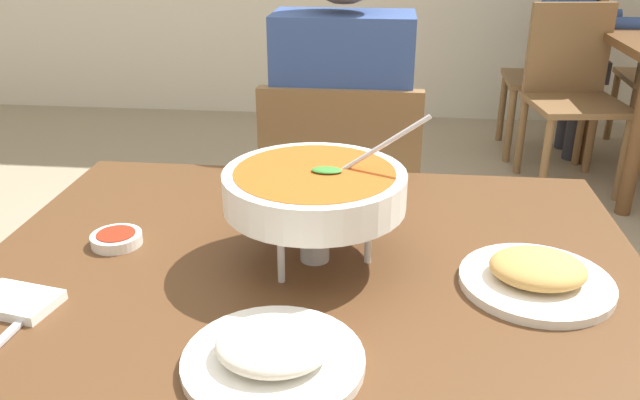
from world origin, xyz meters
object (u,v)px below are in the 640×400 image
Objects in this scene: diner_main at (343,131)px; chair_bg_left at (564,67)px; appetizer_plate at (537,275)px; chair_diner_main at (341,214)px; curry_bowl at (315,190)px; sauce_dish at (116,239)px; patron_bg_left at (572,24)px; chair_bg_corner at (572,85)px; rice_plate at (273,353)px; dining_table_main at (311,321)px.

chair_bg_left is at bearing 61.82° from diner_main.
appetizer_plate is at bearing -65.46° from diner_main.
appetizer_plate is (0.36, -0.80, 0.03)m from diner_main.
chair_diner_main is 2.71× the size of curry_bowl.
sauce_dish is (-0.36, 0.02, -0.12)m from curry_bowl.
sauce_dish is 3.15m from patron_bg_left.
chair_bg_left is at bearing 62.42° from sauce_dish.
chair_bg_left is 0.43m from chair_bg_corner.
curry_bowl is (0.01, -0.71, 0.37)m from chair_diner_main.
curry_bowl is 0.25× the size of patron_bg_left.
rice_plate is 0.27× the size of chair_bg_left.
rice_plate is at bearing -109.86° from chair_bg_left.
diner_main is 1.46× the size of chair_bg_corner.
sauce_dish is at bearing 137.57° from rice_plate.
diner_main reaches higher than appetizer_plate.
chair_diner_main is at bearing 89.10° from rice_plate.
diner_main is (0.00, 0.03, 0.24)m from chair_diner_main.
diner_main is 0.88m from appetizer_plate.
chair_bg_left is at bearing 68.64° from curry_bowl.
diner_main reaches higher than chair_bg_corner.
appetizer_plate is 0.18× the size of patron_bg_left.
chair_diner_main reaches higher than sauce_dish.
chair_diner_main and chair_bg_corner have the same top height.
chair_bg_left is (1.45, 2.78, -0.26)m from sauce_dish.
diner_main is at bearing 114.54° from appetizer_plate.
rice_plate is 3.29m from patron_bg_left.
sauce_dish is at bearing -120.63° from chair_bg_corner.
curry_bowl is 0.37× the size of chair_bg_corner.
chair_diner_main is at bearing -117.81° from chair_bg_left.
chair_bg_corner reaches higher than appetizer_plate.
patron_bg_left reaches higher than chair_bg_left.
diner_main is at bearing 89.13° from rice_plate.
patron_bg_left reaches higher than sauce_dish.
dining_table_main is 4.70× the size of rice_plate.
patron_bg_left is at bearing 68.50° from curry_bowl.
sauce_dish is at bearing -116.88° from chair_diner_main.
dining_table_main is at bearing -111.38° from chair_bg_left.
chair_diner_main is 1.00× the size of chair_bg_corner.
chair_bg_left is 1.00× the size of chair_bg_corner.
dining_table_main is 0.74m from chair_diner_main.
curry_bowl is (0.01, -0.75, 0.14)m from diner_main.
dining_table_main is at bearing 86.78° from rice_plate.
appetizer_plate is at bearing -104.49° from chair_bg_left.
rice_plate is at bearing -109.99° from patron_bg_left.
diner_main is 1.46× the size of chair_bg_left.
patron_bg_left reaches higher than curry_bowl.
rice_plate is at bearing -90.90° from chair_diner_main.
appetizer_plate is 2.96m from chair_bg_left.
patron_bg_left is at bearing 68.48° from dining_table_main.
diner_main is 2.34m from patron_bg_left.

